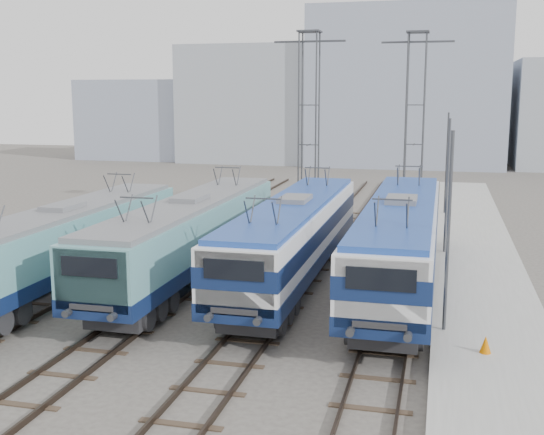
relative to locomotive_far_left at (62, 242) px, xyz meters
The scene contains 15 objects.
ground 7.99m from the locomotive_far_left, 28.78° to the right, with size 160.00×160.00×0.00m, color #514C47.
platform 17.60m from the locomotive_far_left, 14.21° to the left, with size 4.00×70.00×0.30m, color #9E9E99.
locomotive_far_left is the anchor object (origin of this frame).
locomotive_center_left 5.29m from the locomotive_far_left, 31.73° to the left, with size 2.80×17.68×3.33m.
locomotive_center_right 9.69m from the locomotive_far_left, 21.68° to the left, with size 2.82×17.80×3.35m.
locomotive_far_right 13.96m from the locomotive_far_left, 14.67° to the left, with size 2.92×18.49×3.48m.
catenary_tower_west 20.01m from the locomotive_far_left, 69.75° to the left, with size 4.50×1.20×12.00m.
catenary_tower_east 24.65m from the locomotive_far_left, 56.86° to the left, with size 4.50×1.20×12.00m.
mast_front 15.50m from the locomotive_far_left, ahead, with size 0.12×0.12×7.00m, color #3F4247.
mast_mid 18.53m from the locomotive_far_left, 33.84° to the left, with size 0.12×0.12×7.00m, color #3F4247.
mast_rear 27.10m from the locomotive_far_left, 55.45° to the left, with size 0.12×0.12×7.00m, color #3F4247.
safety_cone 17.05m from the locomotive_far_left, 12.22° to the right, with size 0.35×0.35×0.54m, color #D06600.
building_west 58.94m from the locomotive_far_left, 97.09° to the left, with size 18.00×12.00×14.00m, color #9CA4AF.
building_center 59.67m from the locomotive_far_left, 79.55° to the left, with size 22.00×14.00×18.00m, color #929CB2.
building_far_west 62.82m from the locomotive_far_left, 111.74° to the left, with size 14.00×10.00×10.00m, color #929CB2.
Camera 1 is at (8.30, -20.77, 8.11)m, focal length 45.00 mm.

